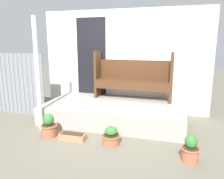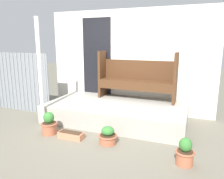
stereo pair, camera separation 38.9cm
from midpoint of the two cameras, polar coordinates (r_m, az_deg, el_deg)
The scene contains 10 objects.
ground_plane at distance 4.47m, azimuth -0.96°, elevation -11.36°, with size 24.00×24.00×0.00m, color #706B5B.
porch_slab at distance 5.10m, azimuth 3.33°, elevation -5.91°, with size 3.14×1.65×0.40m.
house_wall at distance 5.69m, azimuth 5.76°, elevation 7.33°, with size 4.34×0.08×2.60m.
fence_corrugated at distance 6.58m, azimuth -25.49°, elevation 2.09°, with size 3.11×0.05×1.53m.
support_post at distance 4.68m, azimuth -16.06°, elevation 3.84°, with size 0.08×0.08×2.29m.
bench at distance 5.36m, azimuth 8.58°, elevation 3.41°, with size 1.90×0.45×1.17m.
flower_pot_left at distance 4.49m, azimuth -13.72°, elevation -8.89°, with size 0.32×0.32×0.46m.
flower_pot_middle at distance 4.00m, azimuth 1.74°, elevation -12.13°, with size 0.35×0.35×0.32m.
flower_pot_right at distance 3.59m, azimuth 21.60°, elevation -15.25°, with size 0.29×0.29×0.42m.
planter_box_rect at distance 4.26m, azimuth -8.09°, elevation -11.79°, with size 0.49×0.18×0.13m.
Camera 2 is at (1.73, -3.72, 1.79)m, focal length 35.00 mm.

